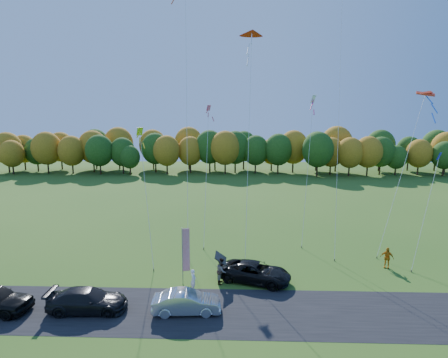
{
  "coord_description": "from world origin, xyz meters",
  "views": [
    {
      "loc": [
        1.05,
        -24.78,
        12.13
      ],
      "look_at": [
        0.0,
        6.0,
        7.0
      ],
      "focal_mm": 28.0,
      "sensor_mm": 36.0,
      "label": 1
    }
  ],
  "objects_px": {
    "feather_flag": "(185,249)",
    "black_suv": "(256,272)",
    "person_east": "(387,258)",
    "silver_sedan": "(187,302)"
  },
  "relations": [
    {
      "from": "silver_sedan",
      "to": "black_suv",
      "type": "bearing_deg",
      "value": -49.97
    },
    {
      "from": "person_east",
      "to": "feather_flag",
      "type": "distance_m",
      "value": 16.81
    },
    {
      "from": "black_suv",
      "to": "silver_sedan",
      "type": "bearing_deg",
      "value": 153.2
    },
    {
      "from": "person_east",
      "to": "feather_flag",
      "type": "relative_size",
      "value": 0.4
    },
    {
      "from": "feather_flag",
      "to": "black_suv",
      "type": "bearing_deg",
      "value": 5.68
    },
    {
      "from": "black_suv",
      "to": "feather_flag",
      "type": "bearing_deg",
      "value": 114.32
    },
    {
      "from": "person_east",
      "to": "feather_flag",
      "type": "bearing_deg",
      "value": -140.45
    },
    {
      "from": "black_suv",
      "to": "person_east",
      "type": "relative_size",
      "value": 3.02
    },
    {
      "from": "black_suv",
      "to": "person_east",
      "type": "xyz_separation_m",
      "value": [
        11.07,
        2.87,
        0.14
      ]
    },
    {
      "from": "silver_sedan",
      "to": "feather_flag",
      "type": "distance_m",
      "value": 4.56
    }
  ]
}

